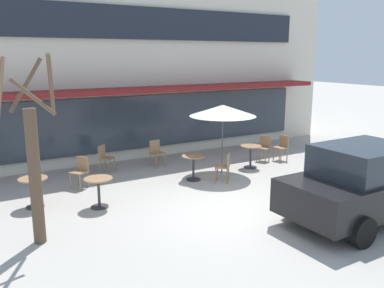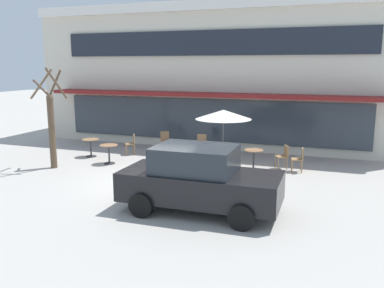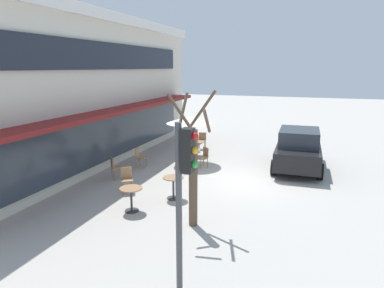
{
  "view_description": "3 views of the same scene",
  "coord_description": "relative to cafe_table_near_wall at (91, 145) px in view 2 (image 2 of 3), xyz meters",
  "views": [
    {
      "loc": [
        -5.53,
        -7.5,
        3.71
      ],
      "look_at": [
        0.69,
        3.14,
        1.01
      ],
      "focal_mm": 38.0,
      "sensor_mm": 36.0,
      "label": 1
    },
    {
      "loc": [
        5.69,
        -11.65,
        3.85
      ],
      "look_at": [
        0.44,
        2.84,
        0.83
      ],
      "focal_mm": 38.0,
      "sensor_mm": 36.0,
      "label": 2
    },
    {
      "loc": [
        -12.75,
        -2.26,
        4.35
      ],
      "look_at": [
        0.19,
        2.26,
        1.25
      ],
      "focal_mm": 32.0,
      "sensor_mm": 36.0,
      "label": 3
    }
  ],
  "objects": [
    {
      "name": "cafe_chair_4",
      "position": [
        4.28,
        1.97,
        0.01
      ],
      "size": [
        0.45,
        0.45,
        0.89
      ],
      "color": "#9E754C",
      "rests_on": "ground"
    },
    {
      "name": "cafe_chair_0",
      "position": [
        1.43,
        0.98,
        0.01
      ],
      "size": [
        0.56,
        0.56,
        0.89
      ],
      "color": "#9E754C",
      "rests_on": "ground"
    },
    {
      "name": "cafe_table_streetside",
      "position": [
        4.56,
        -0.03,
        0.0
      ],
      "size": [
        0.7,
        0.7,
        0.76
      ],
      "color": "#333338",
      "rests_on": "ground"
    },
    {
      "name": "street_tree",
      "position": [
        -0.25,
        -2.09,
        1.15
      ],
      "size": [
        1.18,
        1.16,
        3.76
      ],
      "color": "brown",
      "rests_on": "ground"
    },
    {
      "name": "cafe_table_by_tree",
      "position": [
        1.38,
        -0.82,
        0.0
      ],
      "size": [
        0.7,
        0.7,
        0.76
      ],
      "color": "#333338",
      "rests_on": "ground"
    },
    {
      "name": "cafe_chair_3",
      "position": [
        8.55,
        0.44,
        0.01
      ],
      "size": [
        0.46,
        0.46,
        0.89
      ],
      "color": "#9E754C",
      "rests_on": "ground"
    },
    {
      "name": "cafe_chair_2",
      "position": [
        7.95,
        0.71,
        0.01
      ],
      "size": [
        0.54,
        0.54,
        0.89
      ],
      "color": "#9E754C",
      "rests_on": "ground"
    },
    {
      "name": "cafe_table_near_wall",
      "position": [
        0.0,
        0.0,
        0.0
      ],
      "size": [
        0.7,
        0.7,
        0.76
      ],
      "color": "#333338",
      "rests_on": "ground"
    },
    {
      "name": "cafe_table_mid_patio",
      "position": [
        6.93,
        0.19,
        0.0
      ],
      "size": [
        0.7,
        0.7,
        0.76
      ],
      "color": "#333338",
      "rests_on": "ground"
    },
    {
      "name": "building_facade",
      "position": [
        4.08,
        7.23,
        2.81
      ],
      "size": [
        17.74,
        9.1,
        6.66
      ],
      "color": "beige",
      "rests_on": "ground"
    },
    {
      "name": "parked_sedan",
      "position": [
        6.43,
        -4.6,
        0.36
      ],
      "size": [
        4.23,
        2.07,
        1.76
      ],
      "color": "black",
      "rests_on": "ground"
    },
    {
      "name": "patio_umbrella_green_folded",
      "position": [
        5.75,
        0.17,
        1.51
      ],
      "size": [
        2.1,
        2.1,
        2.2
      ],
      "color": "#4C4C51",
      "rests_on": "ground"
    },
    {
      "name": "cafe_chair_5",
      "position": [
        5.27,
        -0.68,
        0.01
      ],
      "size": [
        0.57,
        0.57,
        0.89
      ],
      "color": "#9E754C",
      "rests_on": "ground"
    },
    {
      "name": "cafe_chair_1",
      "position": [
        2.52,
        2.13,
        0.01
      ],
      "size": [
        0.57,
        0.57,
        0.89
      ],
      "color": "#9E754C",
      "rests_on": "ground"
    },
    {
      "name": "ground_plane",
      "position": [
        4.08,
        -2.73,
        -0.52
      ],
      "size": [
        80.0,
        80.0,
        0.0
      ],
      "primitive_type": "plane",
      "color": "#ADA8A0"
    }
  ]
}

